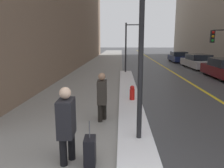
{
  "coord_description": "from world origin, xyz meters",
  "views": [
    {
      "loc": [
        -0.1,
        -3.02,
        2.44
      ],
      "look_at": [
        -0.4,
        4.0,
        1.05
      ],
      "focal_mm": 35.0,
      "sensor_mm": 36.0,
      "label": 1
    }
  ],
  "objects_px": {
    "parked_car_silver": "(198,61)",
    "pedestrian_in_glasses": "(67,122)",
    "traffic_light_near": "(135,37)",
    "rolling_suitcase": "(90,152)",
    "lamp_post": "(141,35)",
    "fire_hydrant": "(132,94)",
    "pedestrian_nearside": "(102,95)",
    "parked_car_navy": "(178,57)",
    "traffic_light_far": "(218,41)"
  },
  "relations": [
    {
      "from": "rolling_suitcase",
      "to": "parked_car_silver",
      "type": "bearing_deg",
      "value": 152.67
    },
    {
      "from": "pedestrian_in_glasses",
      "to": "rolling_suitcase",
      "type": "bearing_deg",
      "value": 72.92
    },
    {
      "from": "traffic_light_near",
      "to": "pedestrian_nearside",
      "type": "relative_size",
      "value": 2.48
    },
    {
      "from": "pedestrian_nearside",
      "to": "pedestrian_in_glasses",
      "type": "bearing_deg",
      "value": -14.2
    },
    {
      "from": "parked_car_navy",
      "to": "rolling_suitcase",
      "type": "distance_m",
      "value": 23.66
    },
    {
      "from": "pedestrian_nearside",
      "to": "parked_car_navy",
      "type": "bearing_deg",
      "value": 157.29
    },
    {
      "from": "lamp_post",
      "to": "traffic_light_far",
      "type": "xyz_separation_m",
      "value": [
        6.61,
        11.57,
        -0.16
      ]
    },
    {
      "from": "lamp_post",
      "to": "fire_hydrant",
      "type": "xyz_separation_m",
      "value": [
        0.0,
        3.51,
        -2.23
      ]
    },
    {
      "from": "traffic_light_near",
      "to": "traffic_light_far",
      "type": "height_order",
      "value": "traffic_light_near"
    },
    {
      "from": "traffic_light_far",
      "to": "fire_hydrant",
      "type": "relative_size",
      "value": 4.8
    },
    {
      "from": "traffic_light_far",
      "to": "pedestrian_nearside",
      "type": "height_order",
      "value": "traffic_light_far"
    },
    {
      "from": "lamp_post",
      "to": "traffic_light_near",
      "type": "xyz_separation_m",
      "value": [
        0.57,
        11.45,
        0.12
      ]
    },
    {
      "from": "pedestrian_in_glasses",
      "to": "parked_car_navy",
      "type": "distance_m",
      "value": 23.69
    },
    {
      "from": "traffic_light_far",
      "to": "parked_car_navy",
      "type": "relative_size",
      "value": 0.74
    },
    {
      "from": "pedestrian_in_glasses",
      "to": "fire_hydrant",
      "type": "height_order",
      "value": "pedestrian_in_glasses"
    },
    {
      "from": "lamp_post",
      "to": "traffic_light_near",
      "type": "relative_size",
      "value": 1.13
    },
    {
      "from": "traffic_light_near",
      "to": "parked_car_silver",
      "type": "xyz_separation_m",
      "value": [
        5.96,
        3.79,
        -2.11
      ]
    },
    {
      "from": "rolling_suitcase",
      "to": "traffic_light_far",
      "type": "bearing_deg",
      "value": 146.38
    },
    {
      "from": "rolling_suitcase",
      "to": "pedestrian_in_glasses",
      "type": "bearing_deg",
      "value": -107.08
    },
    {
      "from": "traffic_light_near",
      "to": "pedestrian_in_glasses",
      "type": "bearing_deg",
      "value": -96.21
    },
    {
      "from": "parked_car_navy",
      "to": "lamp_post",
      "type": "bearing_deg",
      "value": 164.98
    },
    {
      "from": "traffic_light_near",
      "to": "parked_car_navy",
      "type": "bearing_deg",
      "value": 63.14
    },
    {
      "from": "parked_car_navy",
      "to": "rolling_suitcase",
      "type": "xyz_separation_m",
      "value": [
        -7.39,
        -22.47,
        -0.27
      ]
    },
    {
      "from": "pedestrian_nearside",
      "to": "parked_car_silver",
      "type": "bearing_deg",
      "value": 148.91
    },
    {
      "from": "pedestrian_in_glasses",
      "to": "parked_car_silver",
      "type": "bearing_deg",
      "value": 151.15
    },
    {
      "from": "traffic_light_far",
      "to": "pedestrian_in_glasses",
      "type": "xyz_separation_m",
      "value": [
        -8.13,
        -12.53,
        -1.54
      ]
    },
    {
      "from": "traffic_light_far",
      "to": "rolling_suitcase",
      "type": "height_order",
      "value": "traffic_light_far"
    },
    {
      "from": "lamp_post",
      "to": "traffic_light_near",
      "type": "bearing_deg",
      "value": 87.15
    },
    {
      "from": "parked_car_silver",
      "to": "pedestrian_in_glasses",
      "type": "bearing_deg",
      "value": 153.21
    },
    {
      "from": "lamp_post",
      "to": "rolling_suitcase",
      "type": "relative_size",
      "value": 4.45
    },
    {
      "from": "parked_car_silver",
      "to": "parked_car_navy",
      "type": "distance_m",
      "value": 6.15
    },
    {
      "from": "pedestrian_in_glasses",
      "to": "rolling_suitcase",
      "type": "distance_m",
      "value": 0.75
    },
    {
      "from": "traffic_light_far",
      "to": "parked_car_navy",
      "type": "height_order",
      "value": "traffic_light_far"
    },
    {
      "from": "parked_car_silver",
      "to": "rolling_suitcase",
      "type": "height_order",
      "value": "parked_car_silver"
    },
    {
      "from": "traffic_light_far",
      "to": "pedestrian_nearside",
      "type": "xyz_separation_m",
      "value": [
        -7.63,
        -10.15,
        -1.58
      ]
    },
    {
      "from": "pedestrian_in_glasses",
      "to": "parked_car_navy",
      "type": "bearing_deg",
      "value": 158.17
    },
    {
      "from": "lamp_post",
      "to": "pedestrian_nearside",
      "type": "bearing_deg",
      "value": 125.67
    },
    {
      "from": "traffic_light_near",
      "to": "traffic_light_far",
      "type": "relative_size",
      "value": 1.11
    },
    {
      "from": "parked_car_navy",
      "to": "fire_hydrant",
      "type": "height_order",
      "value": "parked_car_navy"
    },
    {
      "from": "parked_car_navy",
      "to": "rolling_suitcase",
      "type": "height_order",
      "value": "parked_car_navy"
    },
    {
      "from": "traffic_light_near",
      "to": "parked_car_navy",
      "type": "distance_m",
      "value": 11.69
    },
    {
      "from": "traffic_light_near",
      "to": "fire_hydrant",
      "type": "relative_size",
      "value": 5.34
    },
    {
      "from": "traffic_light_near",
      "to": "parked_car_silver",
      "type": "height_order",
      "value": "traffic_light_near"
    },
    {
      "from": "lamp_post",
      "to": "traffic_light_far",
      "type": "height_order",
      "value": "lamp_post"
    },
    {
      "from": "fire_hydrant",
      "to": "traffic_light_near",
      "type": "bearing_deg",
      "value": 85.92
    },
    {
      "from": "parked_car_silver",
      "to": "parked_car_navy",
      "type": "xyz_separation_m",
      "value": [
        -0.18,
        6.15,
        -0.03
      ]
    },
    {
      "from": "lamp_post",
      "to": "fire_hydrant",
      "type": "relative_size",
      "value": 6.04
    },
    {
      "from": "lamp_post",
      "to": "pedestrian_nearside",
      "type": "height_order",
      "value": "lamp_post"
    },
    {
      "from": "pedestrian_in_glasses",
      "to": "parked_car_navy",
      "type": "xyz_separation_m",
      "value": [
        7.86,
        22.35,
        -0.31
      ]
    },
    {
      "from": "parked_car_silver",
      "to": "fire_hydrant",
      "type": "relative_size",
      "value": 7.01
    }
  ]
}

